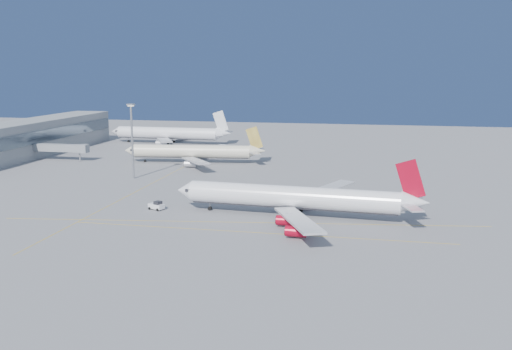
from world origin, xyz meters
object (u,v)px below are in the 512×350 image
Objects in this scene: airliner_virgin at (297,198)px; light_mast at (132,135)px; airliner_etihad at (195,152)px; airliner_third at (170,133)px; pushback_tug at (157,206)px.

light_mast is at bearing 151.46° from airliner_virgin.
airliner_etihad is 0.90× the size of airliner_third.
airliner_etihad is 76.70m from pushback_tug.
airliner_virgin is 1.14× the size of airliner_etihad.
airliner_third is 13.52× the size of pushback_tug.
airliner_virgin is at bearing 23.64° from pushback_tug.
airliner_virgin is 152.71m from airliner_third.
airliner_virgin is at bearing -62.07° from airliner_etihad.
airliner_virgin is 90.73m from airliner_etihad.
pushback_tug is at bearing -86.35° from airliner_etihad.
airliner_virgin is at bearing -56.75° from airliner_third.
airliner_virgin reaches higher than pushback_tug.
airliner_etihad is at bearing 73.25° from light_mast.
light_mast reaches higher than airliner_third.
light_mast is (-61.80, 39.43, 10.20)m from airliner_virgin.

